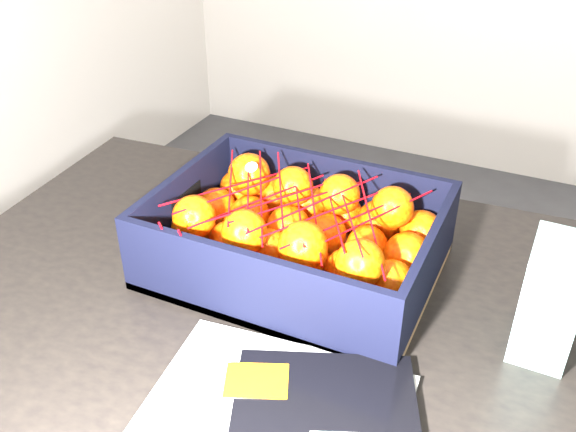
% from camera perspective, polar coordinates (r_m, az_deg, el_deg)
% --- Properties ---
extents(table, '(1.25, 0.88, 0.75)m').
position_cam_1_polar(table, '(0.95, 2.49, -13.79)').
color(table, black).
rests_on(table, ground).
extents(produce_crate, '(0.41, 0.30, 0.12)m').
position_cam_1_polar(produce_crate, '(0.95, 0.77, -2.83)').
color(produce_crate, olive).
rests_on(produce_crate, table).
extents(clementine_heap, '(0.39, 0.29, 0.12)m').
position_cam_1_polar(clementine_heap, '(0.94, 0.75, -1.77)').
color(clementine_heap, '#FF4E05').
rests_on(clementine_heap, produce_crate).
extents(mesh_net, '(0.34, 0.27, 0.09)m').
position_cam_1_polar(mesh_net, '(0.90, 0.26, 1.01)').
color(mesh_net, '#B8060F').
rests_on(mesh_net, clementine_heap).
extents(retail_carton, '(0.07, 0.10, 0.15)m').
position_cam_1_polar(retail_carton, '(0.86, 22.51, -6.86)').
color(retail_carton, white).
rests_on(retail_carton, table).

